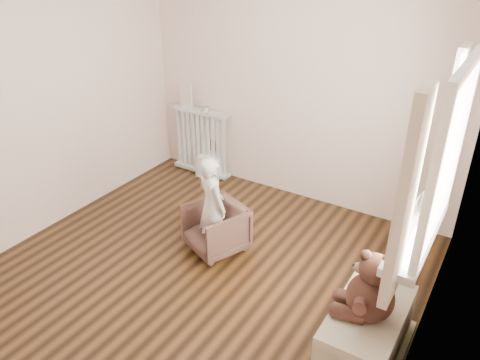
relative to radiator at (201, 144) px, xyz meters
The scene contains 17 objects.
floor 2.09m from the radiator, 54.90° to the right, with size 3.60×3.60×0.01m, color black.
back_wall 1.50m from the radiator, ahead, with size 3.60×0.02×2.60m, color white.
left_wall 2.01m from the radiator, 110.23° to the right, with size 0.02×3.60×2.60m, color white.
right_wall 3.54m from the radiator, 29.41° to the right, with size 0.02×3.60×2.60m, color white.
window 3.42m from the radiator, 25.14° to the right, with size 0.03×0.90×1.10m, color white.
window_sill 3.20m from the radiator, 25.83° to the right, with size 0.22×1.10×0.06m, color silver.
curtain_left 3.58m from the radiator, 34.56° to the right, with size 0.06×0.26×1.30m, color beige.
curtain_right 3.11m from the radiator, 15.97° to the right, with size 0.06×0.26×1.30m, color beige.
radiator is the anchor object (origin of this frame).
paper_doll 0.61m from the radiator, behind, with size 0.17×0.02×0.28m, color beige.
tin_a 0.47m from the radiator, ahead, with size 0.09×0.09×0.05m, color #A59E8C.
toy_vanity 0.19m from the radiator, 11.02° to the right, with size 0.31×0.22×0.48m, color silver.
armchair 1.67m from the radiator, 49.37° to the right, with size 0.50×0.51×0.47m, color #513329.
child 1.70m from the radiator, 50.46° to the right, with size 0.35×0.23×0.96m, color silver.
toy_bench 3.23m from the radiator, 33.00° to the right, with size 0.46×0.86×0.41m, color beige.
teddy_bear 3.27m from the radiator, 33.92° to the right, with size 0.42×0.32×0.51m, color black, non-canonical shape.
plush_cat 3.11m from the radiator, 21.11° to the right, with size 0.14×0.23×0.19m, color #695F58, non-canonical shape.
Camera 1 is at (2.04, -2.60, 2.68)m, focal length 35.00 mm.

